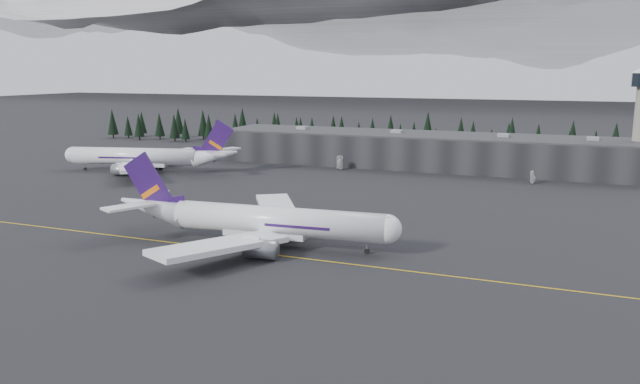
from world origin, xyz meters
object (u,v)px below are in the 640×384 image
at_px(terminal, 422,150).
at_px(gse_vehicle_a, 340,168).
at_px(gse_vehicle_b, 533,182).
at_px(jet_parked, 149,157).
at_px(jet_main, 254,220).

relative_size(terminal, gse_vehicle_a, 30.02).
relative_size(terminal, gse_vehicle_b, 36.79).
distance_m(jet_parked, gse_vehicle_b, 134.03).
height_order(jet_parked, gse_vehicle_a, jet_parked).
xyz_separation_m(jet_parked, gse_vehicle_b, (131.29, 26.52, -4.74)).
xyz_separation_m(gse_vehicle_a, gse_vehicle_b, (68.50, -4.17, 0.00)).
bearing_deg(terminal, jet_main, -94.04).
bearing_deg(jet_parked, terminal, -164.20).
bearing_deg(terminal, jet_parked, -150.53).
height_order(gse_vehicle_a, gse_vehicle_b, same).
relative_size(terminal, jet_parked, 2.46).
height_order(terminal, gse_vehicle_b, terminal).
height_order(jet_main, gse_vehicle_a, jet_main).
distance_m(jet_main, gse_vehicle_b, 110.22).
height_order(terminal, jet_main, jet_main).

